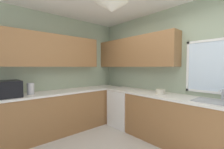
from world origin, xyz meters
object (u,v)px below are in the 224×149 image
at_px(dishwasher, 124,108).
at_px(bowl, 161,92).
at_px(kettle, 31,89).
at_px(microwave, 9,89).
at_px(sink_assembly, 220,102).

distance_m(dishwasher, bowl, 1.11).
height_order(kettle, bowl, kettle).
relative_size(dishwasher, microwave, 1.81).
xyz_separation_m(microwave, bowl, (1.63, 2.30, -0.10)).
xyz_separation_m(dishwasher, bowl, (0.97, 0.03, 0.52)).
xyz_separation_m(dishwasher, microwave, (-0.66, -2.27, 0.62)).
bearing_deg(bowl, dishwasher, -178.24).
bearing_deg(sink_assembly, bowl, -179.66).
xyz_separation_m(microwave, kettle, (0.02, 0.34, -0.03)).
bearing_deg(microwave, bowl, 54.55).
height_order(dishwasher, bowl, bowl).
bearing_deg(kettle, sink_assembly, 37.09).
bearing_deg(sink_assembly, dishwasher, -178.95).
bearing_deg(dishwasher, microwave, -106.24).
relative_size(microwave, kettle, 2.14).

